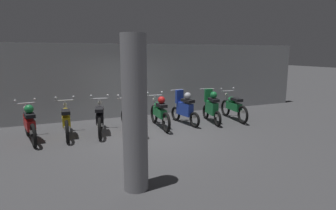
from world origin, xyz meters
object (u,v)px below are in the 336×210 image
at_px(motorbike_slot_1, 66,120).
at_px(motorbike_slot_4, 160,112).
at_px(motorbike_slot_7, 233,107).
at_px(support_pillar, 135,115).
at_px(motorbike_slot_0, 29,123).
at_px(motorbike_slot_3, 132,116).
at_px(motorbike_slot_6, 211,107).
at_px(motorbike_slot_5, 184,108).
at_px(motorbike_slot_2, 100,118).

height_order(motorbike_slot_1, motorbike_slot_4, same).
bearing_deg(motorbike_slot_7, support_pillar, -141.52).
distance_m(motorbike_slot_0, motorbike_slot_3, 2.95).
height_order(motorbike_slot_3, motorbike_slot_6, motorbike_slot_6).
distance_m(motorbike_slot_0, motorbike_slot_1, 0.99).
relative_size(motorbike_slot_5, motorbike_slot_6, 1.00).
height_order(motorbike_slot_4, motorbike_slot_7, same).
xyz_separation_m(motorbike_slot_1, motorbike_slot_3, (1.96, -0.23, 0.00)).
relative_size(motorbike_slot_2, motorbike_slot_3, 0.99).
relative_size(motorbike_slot_2, support_pillar, 0.69).
bearing_deg(motorbike_slot_7, motorbike_slot_3, -178.16).
relative_size(motorbike_slot_0, motorbike_slot_2, 1.00).
bearing_deg(support_pillar, motorbike_slot_1, 103.97).
bearing_deg(motorbike_slot_2, motorbike_slot_6, -1.49).
bearing_deg(motorbike_slot_1, motorbike_slot_2, -2.79).
height_order(motorbike_slot_2, motorbike_slot_4, same).
bearing_deg(motorbike_slot_6, motorbike_slot_0, 179.46).
relative_size(motorbike_slot_1, motorbike_slot_2, 1.01).
xyz_separation_m(motorbike_slot_1, motorbike_slot_5, (3.92, 0.02, 0.07)).
bearing_deg(motorbike_slot_5, motorbike_slot_0, -178.66).
distance_m(motorbike_slot_1, motorbike_slot_6, 4.91).
xyz_separation_m(motorbike_slot_0, motorbike_slot_4, (3.93, -0.01, 0.00)).
bearing_deg(motorbike_slot_3, motorbike_slot_0, 177.28).
height_order(motorbike_slot_4, support_pillar, support_pillar).
distance_m(motorbike_slot_5, motorbike_slot_7, 1.98).
xyz_separation_m(motorbike_slot_0, motorbike_slot_1, (0.98, 0.09, -0.04)).
bearing_deg(motorbike_slot_1, motorbike_slot_0, -174.51).
relative_size(motorbike_slot_0, motorbike_slot_3, 0.99).
bearing_deg(motorbike_slot_1, motorbike_slot_4, -2.00).
xyz_separation_m(motorbike_slot_4, motorbike_slot_5, (0.98, 0.12, 0.04)).
bearing_deg(motorbike_slot_2, motorbike_slot_4, -1.60).
relative_size(motorbike_slot_3, motorbike_slot_6, 1.16).
distance_m(motorbike_slot_0, motorbike_slot_7, 6.88).
bearing_deg(motorbike_slot_0, motorbike_slot_5, 1.34).
height_order(motorbike_slot_2, motorbike_slot_3, same).
distance_m(motorbike_slot_1, motorbike_slot_4, 2.95).
bearing_deg(motorbike_slot_4, motorbike_slot_7, -0.11).
bearing_deg(motorbike_slot_6, support_pillar, -135.49).
height_order(motorbike_slot_4, motorbike_slot_5, motorbike_slot_5).
bearing_deg(support_pillar, motorbike_slot_5, 53.94).
xyz_separation_m(motorbike_slot_7, support_pillar, (-4.90, -3.89, 0.92)).
distance_m(motorbike_slot_0, motorbike_slot_4, 3.93).
xyz_separation_m(motorbike_slot_2, support_pillar, (0.01, -3.95, 0.92)).
bearing_deg(motorbike_slot_5, motorbike_slot_7, -3.71).
bearing_deg(motorbike_slot_3, support_pillar, -104.36).
distance_m(motorbike_slot_4, motorbike_slot_5, 0.99).
distance_m(motorbike_slot_4, support_pillar, 4.45).
xyz_separation_m(motorbike_slot_6, motorbike_slot_7, (0.98, 0.04, -0.07)).
xyz_separation_m(motorbike_slot_0, motorbike_slot_7, (6.88, -0.01, -0.04)).
bearing_deg(motorbike_slot_1, motorbike_slot_7, -1.05).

